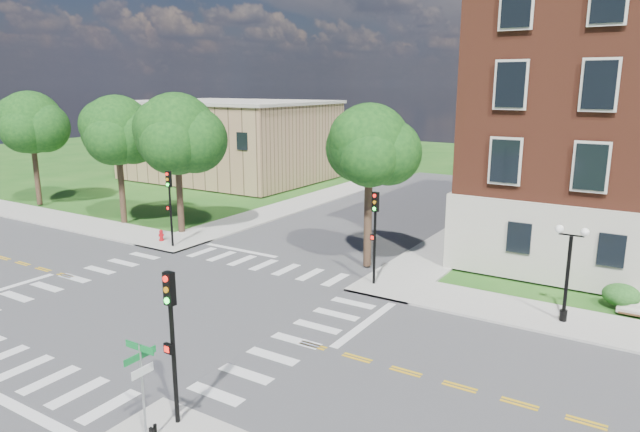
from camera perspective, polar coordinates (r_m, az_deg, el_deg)
The scene contains 18 objects.
ground at distance 28.04m, azimuth -14.78°, elevation -8.64°, with size 160.00×160.00×0.00m, color #1C5116.
road_ew at distance 28.04m, azimuth -14.78°, elevation -8.63°, with size 90.00×12.00×0.01m, color #3D3D3F.
road_ns at distance 28.04m, azimuth -14.78°, elevation -8.63°, with size 12.00×90.00×0.01m, color #3D3D3F.
sidewalk_ne at distance 34.70m, azimuth 24.11°, elevation -5.04°, with size 34.00×34.00×0.12m.
sidewalk_nw at distance 48.92m, azimuth -14.15°, elevation 0.75°, with size 34.00×34.00×0.12m.
crosswalk_east at distance 23.66m, azimuth -2.39°, elevation -12.39°, with size 2.20×10.20×0.02m, color silver, non-canonical shape.
stop_bar_east at distance 25.26m, azimuth 4.58°, elevation -10.71°, with size 0.40×5.50×0.00m, color silver.
secondary_building at distance 63.30m, azimuth -9.01°, elevation 7.57°, with size 20.40×15.40×8.30m.
tree_a at distance 53.50m, azimuth -26.95°, elevation 8.32°, with size 5.16×5.16×9.53m.
tree_b at distance 43.82m, azimuth -19.63°, elevation 8.05°, with size 5.02×5.02×9.32m.
tree_c at distance 39.81m, azimuth -14.18°, elevation 7.94°, with size 5.52×5.52×9.54m.
tree_d at distance 31.14m, azimuth 4.96°, elevation 7.05°, with size 4.47×4.47×9.09m.
traffic_signal_se at distance 17.53m, azimuth -14.63°, elevation -10.84°, with size 0.34×0.37×4.80m.
traffic_signal_ne at distance 28.86m, azimuth 5.51°, elevation -0.99°, with size 0.37×0.43×4.80m.
traffic_signal_nw at distance 36.76m, azimuth -14.79°, elevation 1.69°, with size 0.37×0.44×4.80m.
twin_lamp_west at distance 26.54m, azimuth 23.57°, elevation -4.79°, with size 1.36×0.36×4.23m.
street_sign_pole at distance 17.12m, azimuth -17.39°, elevation -14.89°, with size 1.10×1.10×3.10m.
fire_hydrant at distance 38.81m, azimuth -15.59°, elevation -1.90°, with size 0.35×0.35×0.75m.
Camera 1 is at (19.33, -17.58, 10.17)m, focal length 32.00 mm.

